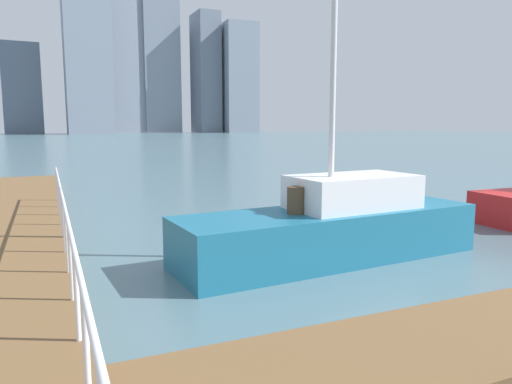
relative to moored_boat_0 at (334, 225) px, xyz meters
The scene contains 11 objects.
ground_plane 6.86m from the moored_boat_0, 108.12° to the left, with size 300.00×300.00×0.00m, color slate.
boardwalk_railing 6.84m from the moored_boat_0, 140.61° to the right, with size 0.06×25.02×1.08m.
dock_piling_1 1.48m from the moored_boat_0, 89.28° to the left, with size 0.26×0.26×1.63m, color brown.
dock_piling_2 0.97m from the moored_boat_0, behind, with size 0.36×0.36×1.60m, color brown.
moored_boat_0 is the anchor object (origin of this frame).
skyline_tower_2 150.15m from the moored_boat_0, 94.36° to the left, with size 10.38×6.09×26.15m, color slate.
skyline_tower_3 145.42m from the moored_boat_0, 87.35° to the left, with size 12.63×13.52×69.20m, color gray.
skyline_tower_4 164.59m from the moored_boat_0, 82.49° to the left, with size 12.38×6.19×46.65m, color gray.
skyline_tower_5 169.08m from the moored_boat_0, 78.69° to the left, with size 12.14×12.92×56.32m, color gray.
skyline_tower_6 163.70m from the moored_boat_0, 73.32° to the left, with size 7.46×12.27×40.66m, color slate.
skyline_tower_7 163.13m from the moored_boat_0, 69.36° to the left, with size 11.05×13.87×37.18m, color gray.
Camera 1 is at (-3.36, 5.03, 2.84)m, focal length 33.69 mm.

